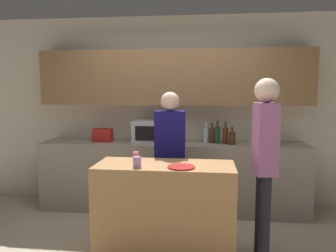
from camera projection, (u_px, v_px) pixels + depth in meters
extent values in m
cube|color=beige|center=(175.00, 111.00, 4.78)|extent=(6.40, 0.08, 2.70)
cube|color=olive|center=(173.00, 78.00, 4.53)|extent=(3.74, 0.32, 0.75)
cube|color=gray|center=(172.00, 176.00, 4.54)|extent=(3.60, 0.62, 0.94)
cube|color=#B27F4C|center=(165.00, 210.00, 3.27)|extent=(1.36, 0.56, 0.93)
cube|color=#B7BABC|center=(153.00, 132.00, 4.48)|extent=(0.52, 0.38, 0.30)
cube|color=black|center=(147.00, 133.00, 4.29)|extent=(0.31, 0.01, 0.19)
cube|color=#B21E19|center=(103.00, 135.00, 4.57)|extent=(0.26, 0.16, 0.18)
cube|color=black|center=(99.00, 129.00, 4.57)|extent=(0.02, 0.11, 0.01)
cube|color=black|center=(106.00, 129.00, 4.55)|extent=(0.02, 0.11, 0.01)
cylinder|color=silver|center=(275.00, 141.00, 4.30)|extent=(0.14, 0.14, 0.10)
cylinder|color=#38662D|center=(275.00, 131.00, 4.28)|extent=(0.01, 0.01, 0.18)
sphere|color=#3D7A38|center=(275.00, 120.00, 4.27)|extent=(0.13, 0.13, 0.13)
cylinder|color=silver|center=(206.00, 135.00, 4.50)|extent=(0.07, 0.07, 0.20)
cylinder|color=silver|center=(206.00, 125.00, 4.48)|extent=(0.02, 0.02, 0.08)
cylinder|color=#472814|center=(212.00, 136.00, 4.45)|extent=(0.08, 0.08, 0.20)
cylinder|color=#472814|center=(212.00, 125.00, 4.43)|extent=(0.03, 0.03, 0.08)
cylinder|color=#194723|center=(217.00, 135.00, 4.42)|extent=(0.08, 0.08, 0.22)
cylinder|color=#194723|center=(217.00, 124.00, 4.40)|extent=(0.03, 0.03, 0.09)
cylinder|color=#472814|center=(225.00, 136.00, 4.38)|extent=(0.07, 0.07, 0.22)
cylinder|color=#472814|center=(225.00, 125.00, 4.37)|extent=(0.03, 0.03, 0.08)
cylinder|color=#472814|center=(232.00, 138.00, 4.32)|extent=(0.09, 0.09, 0.17)
cylinder|color=#472814|center=(232.00, 129.00, 4.30)|extent=(0.03, 0.03, 0.07)
cylinder|color=red|center=(181.00, 167.00, 3.07)|extent=(0.26, 0.26, 0.01)
cylinder|color=#B38CCC|center=(137.00, 162.00, 3.08)|extent=(0.08, 0.08, 0.10)
cylinder|color=pink|center=(136.00, 156.00, 3.40)|extent=(0.06, 0.06, 0.09)
cylinder|color=black|center=(264.00, 219.00, 3.14)|extent=(0.11, 0.11, 0.86)
cylinder|color=black|center=(261.00, 212.00, 3.30)|extent=(0.11, 0.11, 0.86)
cube|color=#A15D8F|center=(265.00, 138.00, 3.13)|extent=(0.21, 0.35, 0.68)
sphere|color=beige|center=(267.00, 90.00, 3.08)|extent=(0.23, 0.23, 0.23)
cylinder|color=black|center=(177.00, 199.00, 3.80)|extent=(0.11, 0.11, 0.79)
cylinder|color=black|center=(163.00, 199.00, 3.82)|extent=(0.11, 0.11, 0.79)
cube|color=navy|center=(170.00, 138.00, 3.73)|extent=(0.34, 0.20, 0.63)
sphere|color=beige|center=(170.00, 101.00, 3.68)|extent=(0.21, 0.21, 0.21)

